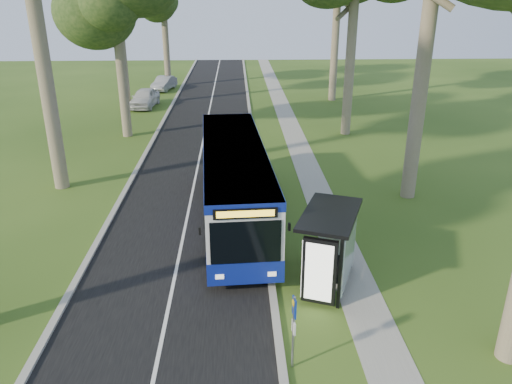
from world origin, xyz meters
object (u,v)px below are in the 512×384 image
bus_stop_sign (294,324)px  car_silver (164,83)px  litter_bin (271,191)px  bus (234,182)px  bus_shelter (336,240)px  car_white (145,98)px

bus_stop_sign → car_silver: bus_stop_sign is taller
litter_bin → bus: bearing=-134.1°
bus_stop_sign → bus: bearing=91.4°
bus_shelter → car_white: size_ratio=0.76×
bus → car_silver: size_ratio=3.02×
litter_bin → car_white: car_white is taller
bus_stop_sign → litter_bin: 11.85m
bus → bus_stop_sign: size_ratio=5.63×
bus_shelter → litter_bin: bearing=122.1°
bus_shelter → car_silver: 39.69m
bus → car_white: bus is taller
bus_stop_sign → car_silver: size_ratio=0.54×
car_silver → bus_stop_sign: bearing=-65.2°
bus → bus_stop_sign: bus is taller
bus_shelter → litter_bin: bus_shelter is taller
litter_bin → car_silver: car_silver is taller
bus → car_white: 25.18m
bus → car_silver: bus is taller
bus → bus_shelter: bearing=-64.7°
litter_bin → car_silver: bearing=107.0°
litter_bin → car_silver: 31.48m
bus_shelter → car_silver: bus_shelter is taller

